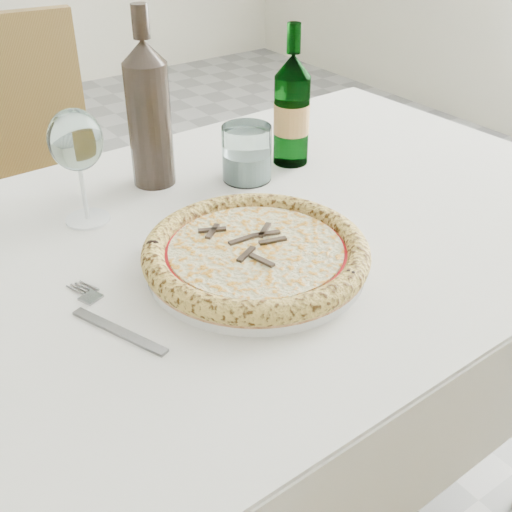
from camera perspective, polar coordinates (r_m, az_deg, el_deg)
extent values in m
cube|color=gray|center=(1.64, -8.72, -18.48)|extent=(5.00, 6.00, 0.02)
cube|color=brown|center=(0.98, -3.39, 0.27)|extent=(1.33, 0.79, 0.04)
cube|color=white|center=(0.97, -3.43, 1.42)|extent=(1.39, 0.85, 0.01)
cube|color=white|center=(1.34, -12.60, 4.45)|extent=(1.37, 0.01, 0.22)
cube|color=white|center=(0.81, 13.24, -17.83)|extent=(1.37, 0.01, 0.22)
cube|color=white|center=(1.46, 20.16, 5.51)|extent=(0.01, 0.81, 0.22)
cylinder|color=brown|center=(1.70, 8.26, 0.25)|extent=(0.06, 0.06, 0.71)
cube|color=brown|center=(1.69, -19.42, 2.08)|extent=(0.49, 0.49, 0.04)
cylinder|color=brown|center=(1.99, -14.00, -0.08)|extent=(0.04, 0.04, 0.43)
cylinder|color=brown|center=(1.69, -10.62, -6.11)|extent=(0.04, 0.04, 0.43)
cylinder|color=white|center=(0.89, 0.00, -0.71)|extent=(0.30, 0.30, 0.01)
torus|color=white|center=(0.89, 0.00, -0.44)|extent=(0.30, 0.30, 0.01)
cylinder|color=tan|center=(0.89, 0.00, 0.00)|extent=(0.31, 0.31, 0.01)
torus|color=gold|center=(0.88, 0.00, 0.44)|extent=(0.31, 0.31, 0.03)
cylinder|color=#BE060B|center=(0.88, 0.00, 0.44)|extent=(0.26, 0.26, 0.00)
cylinder|color=beige|center=(0.88, 0.00, 0.61)|extent=(0.24, 0.24, 0.00)
cube|color=black|center=(0.89, 1.60, 1.45)|extent=(0.04, 0.01, 0.00)
cube|color=black|center=(0.92, 0.52, 2.44)|extent=(0.03, 0.03, 0.00)
cube|color=black|center=(0.93, -2.46, 2.65)|extent=(0.01, 0.04, 0.00)
cube|color=black|center=(0.88, -2.32, 1.06)|extent=(0.03, 0.03, 0.00)
cube|color=black|center=(0.85, -3.03, -0.27)|extent=(0.04, 0.01, 0.00)
cube|color=black|center=(0.82, -0.87, -1.82)|extent=(0.03, 0.03, 0.00)
cube|color=black|center=(0.85, 1.64, -0.34)|extent=(0.01, 0.04, 0.00)
cube|color=black|center=(0.87, 3.95, 0.51)|extent=(0.03, 0.03, 0.00)
cube|color=gray|center=(0.80, -12.04, -6.61)|extent=(0.07, 0.14, 0.00)
cube|color=gray|center=(0.86, -14.54, -3.52)|extent=(0.03, 0.03, 0.00)
cylinder|color=gray|center=(0.88, -15.81, -2.83)|extent=(0.00, 0.04, 0.00)
cylinder|color=gray|center=(0.89, -15.43, -2.70)|extent=(0.00, 0.04, 0.00)
cylinder|color=gray|center=(0.89, -15.06, -2.57)|extent=(0.00, 0.04, 0.00)
cylinder|color=gray|center=(0.89, -14.69, -2.44)|extent=(0.00, 0.04, 0.00)
cylinder|color=white|center=(1.05, -14.71, 3.20)|extent=(0.07, 0.07, 0.00)
cylinder|color=white|center=(1.03, -15.08, 5.54)|extent=(0.01, 0.01, 0.09)
ellipsoid|color=silver|center=(0.99, -15.76, 9.90)|extent=(0.08, 0.08, 0.09)
cylinder|color=silver|center=(1.13, -0.83, 9.13)|extent=(0.09, 0.09, 0.10)
cylinder|color=white|center=(1.14, -0.82, 8.03)|extent=(0.08, 0.08, 0.05)
cylinder|color=#215C29|center=(1.19, 3.16, 11.92)|extent=(0.06, 0.06, 0.16)
cone|color=#215C29|center=(1.16, 3.32, 16.59)|extent=(0.06, 0.06, 0.04)
cylinder|color=#215C29|center=(1.15, 3.39, 18.77)|extent=(0.02, 0.02, 0.05)
cylinder|color=tan|center=(1.19, 3.17, 12.15)|extent=(0.07, 0.07, 0.06)
cylinder|color=black|center=(1.11, -9.40, 11.38)|extent=(0.07, 0.07, 0.21)
cone|color=black|center=(1.07, -10.01, 17.52)|extent=(0.07, 0.07, 0.04)
cylinder|color=black|center=(1.06, -10.24, 19.85)|extent=(0.03, 0.03, 0.05)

